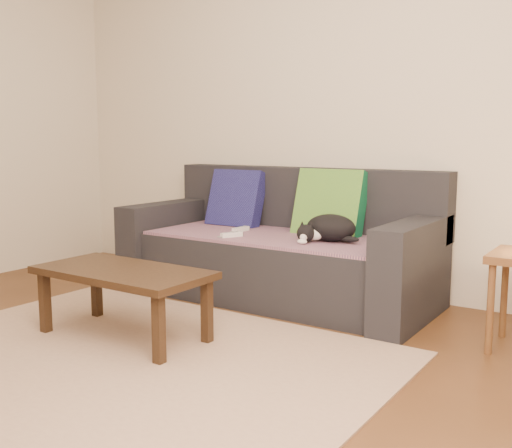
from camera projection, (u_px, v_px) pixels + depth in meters
name	position (u px, v px, depth m)	size (l,w,h in m)	color
ground	(106.00, 368.00, 2.82)	(4.50, 4.50, 0.00)	brown
back_wall	(312.00, 107.00, 4.29)	(4.50, 0.04, 2.60)	beige
sofa	(280.00, 252.00, 4.07)	(2.10, 0.94, 0.87)	#232328
throw_blanket	(273.00, 236.00, 3.98)	(1.66, 0.74, 0.02)	#422C53
cushion_navy	(236.00, 199.00, 4.44)	(0.42, 0.11, 0.42)	#110F41
cushion_green	(330.00, 206.00, 4.01)	(0.47, 0.12, 0.47)	#0E5937
cat	(329.00, 228.00, 3.72)	(0.40, 0.38, 0.17)	black
wii_remote_a	(241.00, 229.00, 4.12)	(0.15, 0.04, 0.03)	white
wii_remote_b	(232.00, 235.00, 3.89)	(0.15, 0.04, 0.03)	white
rug	(129.00, 357.00, 2.95)	(2.50, 1.80, 0.01)	tan
coffee_table	(123.00, 278.00, 3.20)	(0.96, 0.48, 0.39)	#322413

